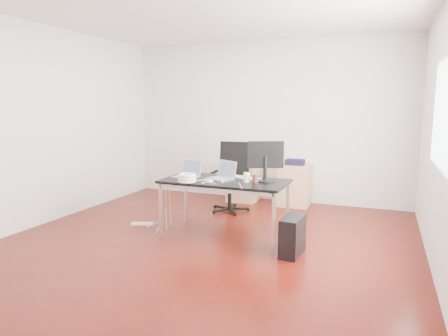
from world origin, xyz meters
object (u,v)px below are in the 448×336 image
at_px(desk, 225,184).
at_px(pc_tower, 292,236).
at_px(office_chair, 231,173).
at_px(filing_cabinet_left, 244,181).
at_px(filing_cabinet_right, 295,185).

height_order(desk, pc_tower, desk).
bearing_deg(office_chair, filing_cabinet_left, 89.90).
height_order(filing_cabinet_left, pc_tower, filing_cabinet_left).
relative_size(desk, filing_cabinet_right, 2.29).
distance_m(office_chair, filing_cabinet_right, 1.16).
bearing_deg(desk, filing_cabinet_left, 101.87).
xyz_separation_m(desk, office_chair, (-0.37, 1.20, -0.07)).
distance_m(desk, filing_cabinet_left, 1.97).
bearing_deg(filing_cabinet_left, filing_cabinet_right, 0.00).
bearing_deg(pc_tower, office_chair, 134.26).
height_order(filing_cabinet_right, pc_tower, filing_cabinet_right).
height_order(office_chair, filing_cabinet_right, office_chair).
bearing_deg(office_chair, filing_cabinet_right, 35.23).
bearing_deg(filing_cabinet_right, filing_cabinet_left, 180.00).
bearing_deg(office_chair, pc_tower, -52.11).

